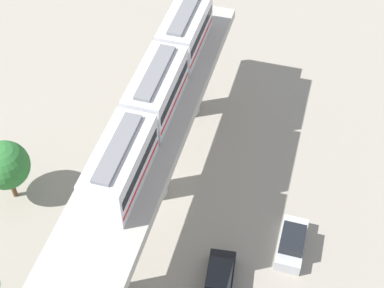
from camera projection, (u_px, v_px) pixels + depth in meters
The scene contains 6 objects.
ground_plane at pixel (156, 192), 44.88m from camera, with size 120.00×120.00×0.00m, color gray.
viaduct at pixel (152, 140), 40.60m from camera, with size 5.20×28.85×7.70m.
train at pixel (156, 90), 39.08m from camera, with size 2.64×20.50×3.24m.
parked_car_silver at pixel (292, 243), 40.85m from camera, with size 1.80×4.20×1.76m.
parked_car_black at pixel (219, 279), 38.91m from camera, with size 2.27×4.38×1.76m.
tree_mid_lot at pixel (5, 165), 42.07m from camera, with size 3.63×3.63×5.36m.
Camera 1 is at (-10.22, 25.95, 35.46)m, focal length 54.35 mm.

